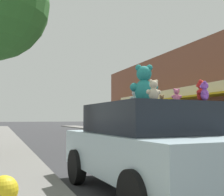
# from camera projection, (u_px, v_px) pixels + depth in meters

# --- Properties ---
(plush_art_car) EXTENTS (2.13, 4.08, 1.60)m
(plush_art_car) POSITION_uv_depth(u_px,v_px,m) (145.00, 145.00, 5.03)
(plush_art_car) COLOR #ADC6D1
(plush_art_car) RESTS_ON ground_plane
(teddy_bear_giant) EXTENTS (0.54, 0.39, 0.71)m
(teddy_bear_giant) POSITION_uv_depth(u_px,v_px,m) (144.00, 85.00, 5.09)
(teddy_bear_giant) COLOR teal
(teddy_bear_giant) RESTS_ON plush_art_car
(teddy_bear_purple) EXTENTS (0.19, 0.22, 0.30)m
(teddy_bear_purple) POSITION_uv_depth(u_px,v_px,m) (204.00, 91.00, 4.34)
(teddy_bear_purple) COLOR purple
(teddy_bear_purple) RESTS_ON plush_art_car
(teddy_bear_red) EXTENTS (0.26, 0.22, 0.35)m
(teddy_bear_red) POSITION_uv_depth(u_px,v_px,m) (201.00, 91.00, 4.53)
(teddy_bear_red) COLOR red
(teddy_bear_red) RESTS_ON plush_art_car
(teddy_bear_white) EXTENTS (0.20, 0.12, 0.27)m
(teddy_bear_white) POSITION_uv_depth(u_px,v_px,m) (135.00, 97.00, 5.29)
(teddy_bear_white) COLOR white
(teddy_bear_white) RESTS_ON plush_art_car
(teddy_bear_cream) EXTENTS (0.25, 0.16, 0.33)m
(teddy_bear_cream) POSITION_uv_depth(u_px,v_px,m) (154.00, 91.00, 4.36)
(teddy_bear_cream) COLOR beige
(teddy_bear_cream) RESTS_ON plush_art_car
(teddy_bear_pink) EXTENTS (0.19, 0.14, 0.25)m
(teddy_bear_pink) POSITION_uv_depth(u_px,v_px,m) (177.00, 96.00, 4.83)
(teddy_bear_pink) COLOR pink
(teddy_bear_pink) RESTS_ON plush_art_car
(teddy_bear_brown) EXTENTS (0.17, 0.12, 0.22)m
(teddy_bear_brown) POSITION_uv_depth(u_px,v_px,m) (162.00, 100.00, 5.81)
(teddy_bear_brown) COLOR olive
(teddy_bear_brown) RESTS_ON plush_art_car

